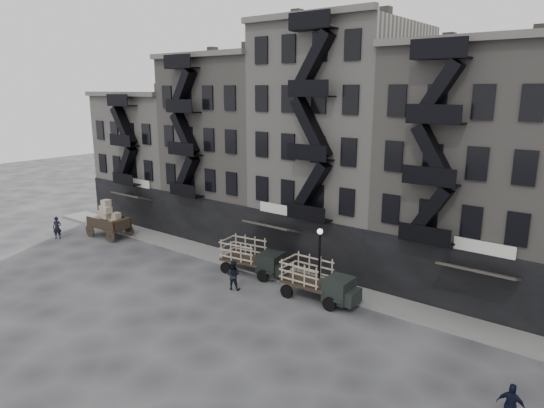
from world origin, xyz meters
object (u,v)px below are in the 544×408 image
Objects in this scene: wagon at (108,216)px; pedestrian_west at (57,228)px; horse at (113,223)px; stake_truck_east at (318,278)px; pedestrian_mid at (233,275)px; policeman at (511,406)px; stake_truck_west at (253,255)px.

pedestrian_west is (-2.91, -3.13, -0.90)m from wagon.
pedestrian_west is (-1.99, -4.17, 0.18)m from horse.
pedestrian_mid is at bearing -159.81° from stake_truck_east.
wagon is at bearing -7.56° from policeman.
stake_truck_east is 2.55× the size of pedestrian_mid.
stake_truck_west is (15.66, 1.05, -0.50)m from wagon.
policeman is at bearing 146.63° from pedestrian_mid.
horse is at bearing 128.18° from wagon.
horse is 1.76m from wagon.
horse is 35.08m from policeman.
wagon is 0.81× the size of stake_truck_east.
stake_truck_west is 2.56× the size of pedestrian_west.
wagon reaches higher than stake_truck_east.
stake_truck_west is 18.97m from policeman.
stake_truck_east is at bearing -83.77° from horse.
pedestrian_mid is (19.32, 1.32, -0.02)m from pedestrian_west.
pedestrian_west is 36.60m from policeman.
stake_truck_east is 2.72× the size of policeman.
horse is 22.53m from stake_truck_east.
stake_truck_west is 19.05m from pedestrian_west.
policeman is at bearing -11.96° from wagon.
pedestrian_west is at bearing -2.03° from policeman.
stake_truck_east reaches higher than pedestrian_west.
stake_truck_east is (22.50, -0.82, 0.60)m from horse.
stake_truck_east is at bearing 178.47° from pedestrian_mid.
wagon is 4.37m from pedestrian_west.
stake_truck_west is at bearing -81.63° from horse.
horse is 0.38× the size of stake_truck_west.
pedestrian_west is 1.02× the size of pedestrian_mid.
pedestrian_west is at bearing -136.45° from wagon.
stake_truck_west reaches higher than horse.
stake_truck_west is at bearing -98.40° from pedestrian_mid.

